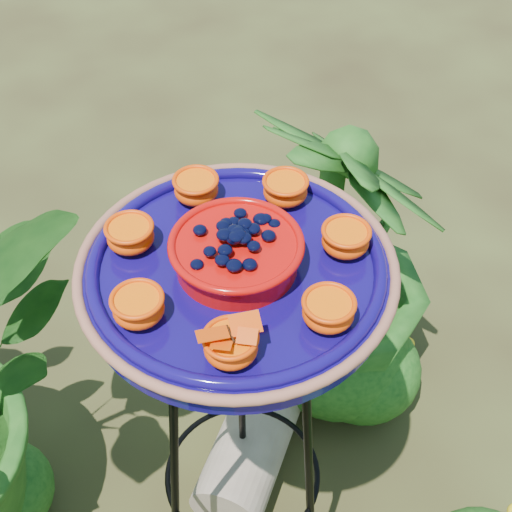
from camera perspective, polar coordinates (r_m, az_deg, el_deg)
name	(u,v)px	position (r m, az deg, el deg)	size (l,w,h in m)	color
tripod_stand	(241,412)	(1.44, -1.22, -12.40)	(0.45, 0.45, 0.95)	black
feeder_dish	(237,266)	(1.11, -1.55, -0.84)	(0.63, 0.63, 0.11)	#100754
driftwood_log	(260,422)	(2.00, 0.36, -13.13)	(0.19, 0.19, 0.56)	tan
shrub_back_right	(338,264)	(1.88, 6.61, -0.65)	(0.51, 0.51, 0.91)	#134311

